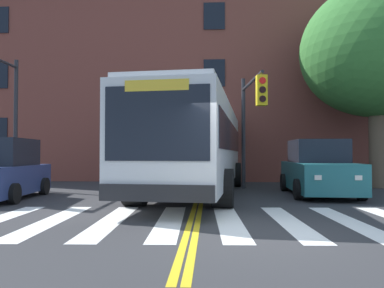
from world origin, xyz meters
name	(u,v)px	position (x,y,z in m)	size (l,w,h in m)	color
ground_plane	(258,236)	(0.00, 0.00, 0.00)	(120.00, 120.00, 0.00)	#303033
crosswalk	(289,222)	(0.83, 1.41, 0.00)	(13.34, 4.53, 0.01)	white
lane_line_yellow_inner	(203,178)	(-1.27, 15.41, 0.00)	(0.12, 36.00, 0.01)	gold
lane_line_yellow_outer	(206,178)	(-1.11, 15.41, 0.00)	(0.12, 36.00, 0.01)	gold
city_bus	(198,144)	(-1.29, 7.24, 1.81)	(3.90, 12.58, 3.27)	white
car_navy_near_lane	(2,171)	(-7.48, 4.97, 0.88)	(2.26, 4.09, 1.93)	navy
car_teal_far_lane	(318,170)	(2.92, 6.64, 0.87)	(2.29, 4.66, 1.93)	#236B70
traffic_light_overhead	(251,111)	(0.68, 7.47, 3.07)	(0.57, 3.58, 4.59)	#28282D
street_tree_curbside_large	(377,51)	(6.32, 9.65, 5.86)	(8.79, 8.87, 8.77)	brown
building_facade	(214,92)	(-0.64, 16.62, 5.29)	(28.64, 8.36, 10.57)	brown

